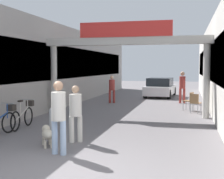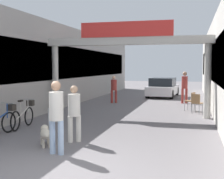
{
  "view_description": "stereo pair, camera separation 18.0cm",
  "coord_description": "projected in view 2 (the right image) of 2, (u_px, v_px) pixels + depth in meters",
  "views": [
    {
      "loc": [
        2.6,
        -5.48,
        2.11
      ],
      "look_at": [
        0.0,
        5.23,
        1.3
      ],
      "focal_mm": 50.0,
      "sensor_mm": 36.0,
      "label": 1
    },
    {
      "loc": [
        2.78,
        -5.43,
        2.11
      ],
      "look_at": [
        0.0,
        5.23,
        1.3
      ],
      "focal_mm": 50.0,
      "sensor_mm": 36.0,
      "label": 2
    }
  ],
  "objects": [
    {
      "name": "bollard_post_metal",
      "position": [
        50.0,
        124.0,
        8.76
      ],
      "size": [
        0.1,
        0.1,
        0.96
      ],
      "color": "gray",
      "rests_on": "ground_plane"
    },
    {
      "name": "pedestrian_companion",
      "position": [
        74.0,
        110.0,
        8.67
      ],
      "size": [
        0.48,
        0.48,
        1.59
      ],
      "color": "silver",
      "rests_on": "ground_plane"
    },
    {
      "name": "cafe_chair_wood_nearer",
      "position": [
        197.0,
        102.0,
        13.98
      ],
      "size": [
        0.53,
        0.53,
        0.89
      ],
      "color": "gray",
      "rests_on": "ground_plane"
    },
    {
      "name": "bicycle_silver_third",
      "position": [
        24.0,
        115.0,
        10.78
      ],
      "size": [
        0.46,
        1.69,
        0.98
      ],
      "color": "black",
      "rests_on": "ground_plane"
    },
    {
      "name": "pedestrian_carrying_crate",
      "position": [
        114.0,
        87.0,
        18.1
      ],
      "size": [
        0.46,
        0.46,
        1.6
      ],
      "color": "#99332D",
      "rests_on": "ground_plane"
    },
    {
      "name": "pedestrian_with_dog",
      "position": [
        56.0,
        112.0,
        7.45
      ],
      "size": [
        0.4,
        0.39,
        1.77
      ],
      "color": "#A5BFE0",
      "rests_on": "ground_plane"
    },
    {
      "name": "bicycle_blue_second",
      "position": [
        0.0,
        121.0,
        9.58
      ],
      "size": [
        0.46,
        1.68,
        0.98
      ],
      "color": "black",
      "rests_on": "ground_plane"
    },
    {
      "name": "dog_on_leash",
      "position": [
        45.0,
        134.0,
        8.3
      ],
      "size": [
        0.59,
        0.73,
        0.53
      ],
      "color": "beige",
      "rests_on": "ground_plane"
    },
    {
      "name": "ground_plane",
      "position": [
        45.0,
        175.0,
        6.1
      ],
      "size": [
        80.0,
        80.0,
        0.0
      ],
      "primitive_type": "plane",
      "color": "slate"
    },
    {
      "name": "pedestrian_elderly_walking",
      "position": [
        185.0,
        85.0,
        17.89
      ],
      "size": [
        0.45,
        0.45,
        1.83
      ],
      "color": "#99332D",
      "rests_on": "ground_plane"
    },
    {
      "name": "storefront_left",
      "position": [
        51.0,
        67.0,
        17.84
      ],
      "size": [
        3.0,
        26.0,
        4.23
      ],
      "color": "#9E9993",
      "rests_on": "ground_plane"
    },
    {
      "name": "parked_car_white",
      "position": [
        163.0,
        88.0,
        21.84
      ],
      "size": [
        2.03,
        4.11,
        1.33
      ],
      "color": "silver",
      "rests_on": "ground_plane"
    },
    {
      "name": "arcade_sign_gateway",
      "position": [
        127.0,
        50.0,
        13.34
      ],
      "size": [
        7.4,
        0.47,
        4.01
      ],
      "color": "beige",
      "rests_on": "ground_plane"
    },
    {
      "name": "cafe_chair_wood_farther",
      "position": [
        191.0,
        100.0,
        14.83
      ],
      "size": [
        0.53,
        0.53,
        0.89
      ],
      "color": "gray",
      "rests_on": "ground_plane"
    }
  ]
}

